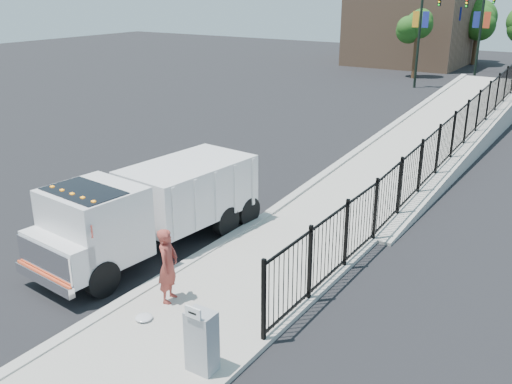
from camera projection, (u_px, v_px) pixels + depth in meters
The scene contains 16 objects.
ground at pixel (191, 264), 15.30m from camera, with size 120.00×120.00×0.00m, color black.
sidewalk at pixel (202, 318), 12.72m from camera, with size 3.55×12.00×0.12m, color #9E998E.
curb at pixel (139, 293), 13.70m from camera, with size 0.30×12.00×0.16m, color #ADAAA3.
ramp at pixel (442, 144), 26.83m from camera, with size 3.95×24.00×1.70m, color #9E998E.
iron_fence at pixel (451, 150), 22.64m from camera, with size 0.10×28.00×1.80m, color black.
truck at pixel (149, 206), 15.64m from camera, with size 2.87×7.16×2.39m.
worker at pixel (168, 265), 13.04m from camera, with size 0.65×0.43×1.80m, color #973930.
utility_cabinet at pixel (202, 341), 10.72m from camera, with size 0.55×0.40×1.25m, color gray.
arrow_sign at pixel (193, 313), 10.30m from camera, with size 0.35×0.04×0.22m, color white.
debris at pixel (144, 317), 12.54m from camera, with size 0.40×0.40×0.10m, color silver.
light_pole_0 at pixel (424, 26), 40.13m from camera, with size 3.77×0.22×8.00m.
light_pole_1 at pixel (476, 26), 39.93m from camera, with size 3.78×0.22×8.00m.
light_pole_2 at pixel (457, 19), 48.26m from camera, with size 3.77×0.22×8.00m.
tree_0 at pixel (418, 28), 44.70m from camera, with size 2.24×2.24×5.12m.
tree_2 at pixel (478, 21), 52.60m from camera, with size 3.33×3.33×5.67m.
building at pixel (412, 20), 53.24m from camera, with size 10.00×10.00×8.00m, color #8C664C.
Camera 1 is at (8.92, -10.57, 7.05)m, focal length 40.00 mm.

